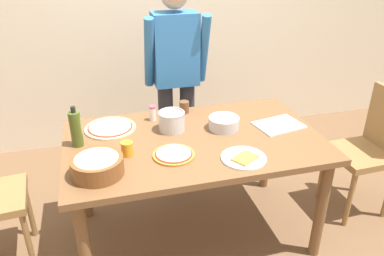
# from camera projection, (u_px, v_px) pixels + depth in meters

# --- Properties ---
(ground) EXTENTS (8.00, 8.00, 0.00)m
(ground) POSITION_uv_depth(u_px,v_px,m) (194.00, 232.00, 2.76)
(ground) COLOR brown
(wall_back) EXTENTS (5.60, 0.10, 2.60)m
(wall_back) POSITION_uv_depth(u_px,v_px,m) (148.00, 7.00, 3.55)
(wall_back) COLOR beige
(wall_back) RESTS_ON ground
(dining_table) EXTENTS (1.60, 0.96, 0.76)m
(dining_table) POSITION_uv_depth(u_px,v_px,m) (194.00, 151.00, 2.46)
(dining_table) COLOR brown
(dining_table) RESTS_ON ground
(person_cook) EXTENTS (0.49, 0.25, 1.62)m
(person_cook) POSITION_uv_depth(u_px,v_px,m) (176.00, 73.00, 3.00)
(person_cook) COLOR #2D2D38
(person_cook) RESTS_ON ground
(chair_wooden_right) EXTENTS (0.41, 0.41, 0.95)m
(chair_wooden_right) POSITION_uv_depth(u_px,v_px,m) (371.00, 145.00, 2.79)
(chair_wooden_right) COLOR olive
(chair_wooden_right) RESTS_ON ground
(pizza_raw_on_board) EXTENTS (0.33, 0.33, 0.02)m
(pizza_raw_on_board) POSITION_uv_depth(u_px,v_px,m) (110.00, 128.00, 2.53)
(pizza_raw_on_board) COLOR beige
(pizza_raw_on_board) RESTS_ON dining_table
(pizza_cooked_on_tray) EXTENTS (0.25, 0.25, 0.02)m
(pizza_cooked_on_tray) POSITION_uv_depth(u_px,v_px,m) (174.00, 154.00, 2.22)
(pizza_cooked_on_tray) COLOR #C67A33
(pizza_cooked_on_tray) RESTS_ON dining_table
(plate_with_slice) EXTENTS (0.26, 0.26, 0.02)m
(plate_with_slice) POSITION_uv_depth(u_px,v_px,m) (244.00, 158.00, 2.19)
(plate_with_slice) COLOR white
(plate_with_slice) RESTS_ON dining_table
(popcorn_bowl) EXTENTS (0.28, 0.28, 0.11)m
(popcorn_bowl) POSITION_uv_depth(u_px,v_px,m) (97.00, 164.00, 2.03)
(popcorn_bowl) COLOR brown
(popcorn_bowl) RESTS_ON dining_table
(mixing_bowl_steel) EXTENTS (0.20, 0.20, 0.08)m
(mixing_bowl_steel) POSITION_uv_depth(u_px,v_px,m) (224.00, 123.00, 2.52)
(mixing_bowl_steel) COLOR #B7B7BC
(mixing_bowl_steel) RESTS_ON dining_table
(olive_oil_bottle) EXTENTS (0.07, 0.07, 0.26)m
(olive_oil_bottle) POSITION_uv_depth(u_px,v_px,m) (76.00, 129.00, 2.29)
(olive_oil_bottle) COLOR #47561E
(olive_oil_bottle) RESTS_ON dining_table
(steel_pot) EXTENTS (0.17, 0.17, 0.13)m
(steel_pot) POSITION_uv_depth(u_px,v_px,m) (172.00, 121.00, 2.49)
(steel_pot) COLOR #B7B7BC
(steel_pot) RESTS_ON dining_table
(cup_orange) EXTENTS (0.07, 0.07, 0.08)m
(cup_orange) POSITION_uv_depth(u_px,v_px,m) (127.00, 149.00, 2.22)
(cup_orange) COLOR orange
(cup_orange) RESTS_ON dining_table
(cup_small_brown) EXTENTS (0.07, 0.07, 0.08)m
(cup_small_brown) POSITION_uv_depth(u_px,v_px,m) (184.00, 107.00, 2.75)
(cup_small_brown) COLOR brown
(cup_small_brown) RESTS_ON dining_table
(salt_shaker) EXTENTS (0.04, 0.04, 0.11)m
(salt_shaker) POSITION_uv_depth(u_px,v_px,m) (153.00, 113.00, 2.63)
(salt_shaker) COLOR white
(salt_shaker) RESTS_ON dining_table
(cutting_board_white) EXTENTS (0.34, 0.27, 0.01)m
(cutting_board_white) POSITION_uv_depth(u_px,v_px,m) (279.00, 125.00, 2.57)
(cutting_board_white) COLOR white
(cutting_board_white) RESTS_ON dining_table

